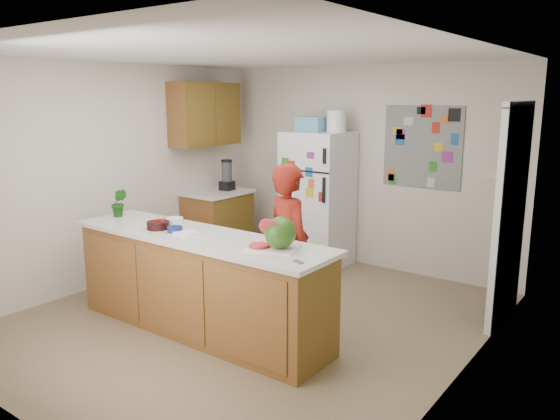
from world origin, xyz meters
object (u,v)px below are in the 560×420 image
Objects in this scene: watermelon at (280,233)px; cherry_bowl at (158,225)px; refrigerator at (318,199)px; person at (290,247)px.

watermelon reaches higher than cherry_bowl.
refrigerator is at bearing 115.85° from watermelon.
watermelon is (0.27, -0.51, 0.28)m from person.
watermelon is at bearing 4.98° from cherry_bowl.
person reaches higher than cherry_bowl.
refrigerator is at bearing -39.98° from person.
watermelon is 1.34m from cherry_bowl.
person is at bearing 30.45° from cherry_bowl.
refrigerator reaches higher than watermelon.
watermelon is 1.23× the size of cherry_bowl.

